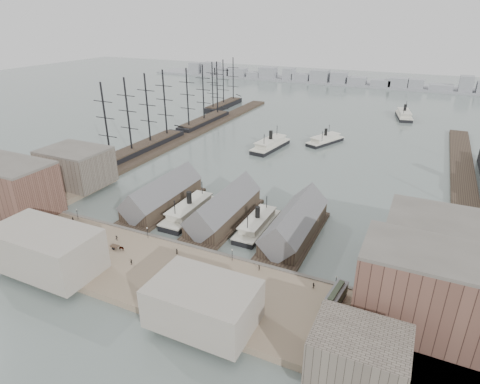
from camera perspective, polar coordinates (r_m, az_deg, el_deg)
The scene contains 43 objects.
ground at distance 130.36m, azimuth -5.69°, elevation -7.31°, with size 900.00×900.00×0.00m, color slate.
quay at distance 116.10m, azimuth -10.83°, elevation -11.46°, with size 180.00×30.00×2.00m, color #806D56.
seawall at distance 126.03m, azimuth -6.93°, elevation -7.96°, with size 180.00×1.20×2.30m, color #59544C.
west_wharf at distance 241.70m, azimuth -7.57°, elevation 7.86°, with size 10.00×220.00×1.60m, color #2D231C.
east_wharf at distance 197.21m, azimuth 29.19°, elevation 1.11°, with size 10.00×180.00×1.60m, color #2D231C.
ferry_shed_west at distance 153.62m, azimuth -10.93°, elevation -0.58°, with size 14.00×42.00×12.60m.
ferry_shed_center at distance 140.93m, azimuth -2.28°, elevation -2.48°, with size 14.00×42.00×12.60m.
ferry_shed_east at distance 132.19m, azimuth 7.80°, elevation -4.62°, with size 14.00×42.00×12.60m.
warehouse_west_front at distance 163.23m, azimuth -29.85°, elevation 0.45°, with size 32.00×18.00×18.00m, color brown.
warehouse_west_back at distance 180.90m, azimuth -22.26°, elevation 3.34°, with size 26.00×20.00×14.00m, color #60564C.
warehouse_east_front at distance 100.13m, azimuth 25.28°, elevation -12.74°, with size 30.00×18.00×19.00m, color brown.
warehouse_east_back at distance 124.38m, azimuth 26.46°, elevation -6.58°, with size 28.00×20.00×15.00m, color #60564C.
street_bldg_center at distance 95.47m, azimuth -5.26°, elevation -15.51°, with size 24.00×16.00×10.00m, color gray.
street_bldg_west at distance 124.03m, azimuth -25.85°, elevation -7.35°, with size 30.00×16.00×12.00m, color gray.
street_bldg_east at distance 86.22m, azimuth 16.50°, elevation -21.49°, with size 18.00×14.00×11.00m, color #60564C.
lamp_post_far_w at distance 149.76m, azimuth -22.19°, elevation -2.68°, with size 0.44×0.44×3.92m.
lamp_post_near_w at distance 130.75m, azimuth -13.04°, elevation -5.37°, with size 0.44×0.44×3.92m.
lamp_post_near_e at distance 116.46m, azimuth -1.13°, elevation -8.64°, with size 0.44×0.44×3.92m.
lamp_post_far_e at distance 108.76m, azimuth 13.52°, elevation -12.07°, with size 0.44×0.44×3.92m.
far_shore at distance 437.64m, azimuth 17.63°, elevation 14.70°, with size 500.00×40.00×15.72m.
ferry_docked_west at distance 146.37m, azimuth -7.15°, elevation -2.58°, with size 8.54×28.48×10.17m.
ferry_docked_east at distance 136.74m, azimuth 2.48°, elevation -4.56°, with size 7.65×25.51×9.11m.
ferry_open_near at distance 219.31m, azimuth 4.36°, elevation 6.78°, with size 12.94×30.81×10.67m.
ferry_open_mid at distance 233.12m, azimuth 12.02°, elevation 7.27°, with size 17.17×26.40×9.10m.
ferry_open_far at distance 307.86m, azimuth 22.29°, elevation 10.13°, with size 14.34×29.84×10.24m.
sailing_ship_near at distance 218.91m, azimuth -13.80°, elevation 6.22°, with size 9.68×66.70×39.80m.
sailing_ship_mid at distance 269.29m, azimuth -5.11°, elevation 10.09°, with size 9.31×53.76×38.26m.
sailing_ship_far at distance 319.51m, azimuth -2.34°, elevation 12.37°, with size 8.74×48.54×35.92m.
tram at distance 103.87m, azimuth 13.40°, elevation -14.48°, with size 4.25×11.54×4.01m.
horse_cart_left at distance 141.58m, azimuth -21.54°, elevation -5.03°, with size 4.69×1.88×1.45m.
horse_cart_center at distance 127.45m, azimuth -16.75°, elevation -7.62°, with size 4.93×1.52×1.72m.
horse_cart_right at distance 103.94m, azimuth -4.31°, elevation -14.60°, with size 4.87×2.74×1.68m.
pedestrian_0 at distance 149.46m, azimuth -22.68°, elevation -3.61°, with size 0.62×0.46×1.71m, color black.
pedestrian_1 at distance 132.22m, azimuth -23.34°, elevation -7.47°, with size 0.82×0.64×1.69m, color black.
pedestrian_2 at distance 132.94m, azimuth -17.14°, elevation -6.28°, with size 1.09×0.63×1.69m, color black.
pedestrian_3 at distance 119.95m, azimuth -15.18°, elevation -9.57°, with size 1.02×0.42×1.74m, color black.
pedestrian_4 at distance 122.09m, azimuth -8.98°, elevation -8.31°, with size 0.83×0.54×1.70m, color black.
pedestrian_5 at distance 111.09m, azimuth -4.54°, elevation -11.68°, with size 0.64×0.47×1.76m, color black.
pedestrian_6 at distance 113.72m, azimuth 2.70°, elevation -10.70°, with size 0.82×0.64×1.68m, color black.
pedestrian_7 at distance 98.09m, azimuth 0.46°, elevation -17.34°, with size 1.03×0.59×1.59m, color black.
pedestrian_8 at distance 108.92m, azimuth 10.41°, elevation -12.92°, with size 0.98×0.41×1.67m, color black.
pedestrian_9 at distance 99.82m, azimuth 16.24°, elevation -17.59°, with size 0.86×0.56×1.77m, color black.
pedestrian_10 at distance 137.37m, azimuth -20.36°, elevation -5.70°, with size 0.65×0.47×1.77m, color black.
Camera 1 is at (58.89, -94.49, 67.81)m, focal length 30.00 mm.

